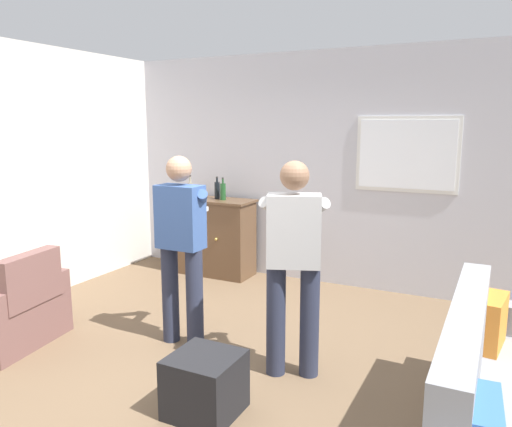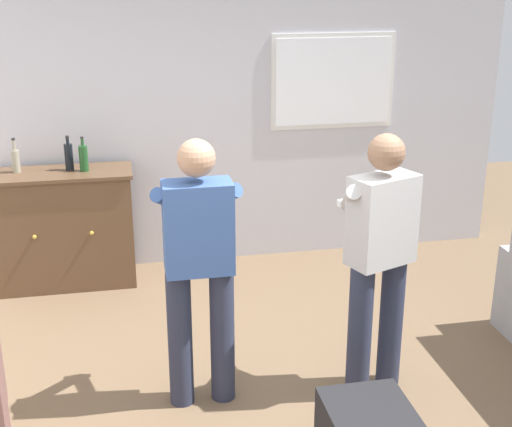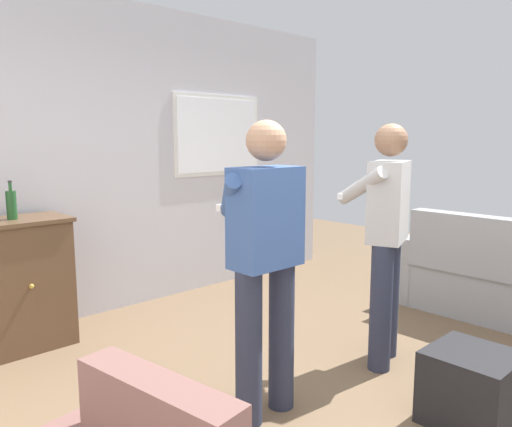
% 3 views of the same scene
% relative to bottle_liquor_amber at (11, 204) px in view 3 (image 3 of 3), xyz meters
% --- Properties ---
extents(ground, '(10.40, 10.40, 0.00)m').
position_rel_bottle_liquor_amber_xyz_m(ground, '(1.17, -2.29, -1.10)').
color(ground, brown).
extents(wall_back_with_window, '(5.20, 0.15, 2.80)m').
position_rel_bottle_liquor_amber_xyz_m(wall_back_with_window, '(1.20, 0.37, 0.30)').
color(wall_back_with_window, silver).
rests_on(wall_back_with_window, ground).
extents(bottle_liquor_amber, '(0.07, 0.07, 0.29)m').
position_rel_bottle_liquor_amber_xyz_m(bottle_liquor_amber, '(0.00, 0.00, 0.00)').
color(bottle_liquor_amber, '#1E4C23').
rests_on(bottle_liquor_amber, sideboard_cabinet).
extents(ottoman, '(0.45, 0.45, 0.42)m').
position_rel_bottle_liquor_amber_xyz_m(ottoman, '(1.48, -2.79, -0.90)').
color(ottoman, black).
rests_on(ottoman, ground).
extents(person_standing_left, '(0.56, 0.47, 1.68)m').
position_rel_bottle_liquor_amber_xyz_m(person_standing_left, '(0.71, -1.92, -0.17)').
color(person_standing_left, '#282D42').
rests_on(person_standing_left, ground).
extents(person_standing_right, '(0.52, 0.52, 1.68)m').
position_rel_bottle_liquor_amber_xyz_m(person_standing_right, '(1.80, -2.01, -0.17)').
color(person_standing_right, '#282D42').
rests_on(person_standing_right, ground).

